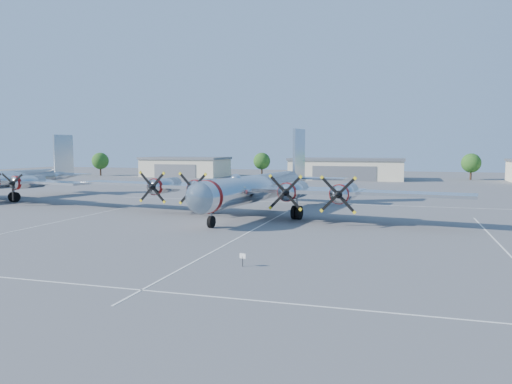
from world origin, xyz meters
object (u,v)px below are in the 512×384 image
(bomber_west, at_px, (5,199))
(tree_east, at_px, (471,163))
(hangar_west, at_px, (186,167))
(hangar_center, at_px, (347,169))
(tree_west, at_px, (262,161))
(info_placard, at_px, (243,257))
(tree_far_west, at_px, (100,161))
(main_bomber_b29, at_px, (258,214))

(bomber_west, bearing_deg, tree_east, 55.27)
(bomber_west, bearing_deg, hangar_west, 101.20)
(hangar_center, height_order, tree_west, tree_west)
(hangar_center, bearing_deg, info_placard, -87.78)
(hangar_west, relative_size, info_placard, 24.80)
(tree_east, distance_m, info_placard, 106.31)
(hangar_west, bearing_deg, tree_far_west, -170.99)
(tree_far_west, distance_m, tree_east, 100.50)
(hangar_west, bearing_deg, bomber_west, -90.70)
(tree_far_west, height_order, main_bomber_b29, tree_far_west)
(tree_west, relative_size, bomber_west, 0.17)
(hangar_center, distance_m, tree_west, 26.30)
(tree_west, distance_m, main_bomber_b29, 82.04)
(main_bomber_b29, relative_size, bomber_west, 1.25)
(main_bomber_b29, bearing_deg, info_placard, -67.69)
(hangar_west, height_order, hangar_center, same)
(hangar_west, bearing_deg, info_placard, -63.29)
(hangar_center, xyz_separation_m, tree_west, (-25.00, 8.04, 1.51))
(tree_west, distance_m, tree_east, 55.04)
(tree_far_west, height_order, bomber_west, tree_far_west)
(main_bomber_b29, height_order, bomber_west, main_bomber_b29)
(tree_west, bearing_deg, hangar_center, -17.82)
(tree_far_west, distance_m, bomber_west, 66.32)
(hangar_center, height_order, info_placard, hangar_center)
(hangar_center, distance_m, tree_east, 30.64)
(tree_east, relative_size, main_bomber_b29, 0.14)
(info_placard, bearing_deg, tree_east, 89.11)
(info_placard, bearing_deg, main_bomber_b29, 117.50)
(hangar_west, xyz_separation_m, bomber_west, (-0.80, -65.57, -2.71))
(tree_east, relative_size, bomber_west, 0.17)
(tree_west, xyz_separation_m, main_bomber_b29, (22.21, -78.86, -4.22))
(hangar_west, distance_m, info_placard, 108.52)
(bomber_west, bearing_deg, tree_west, 86.12)
(hangar_west, height_order, tree_west, tree_west)
(tree_west, relative_size, main_bomber_b29, 0.14)
(tree_east, bearing_deg, hangar_center, -168.62)
(main_bomber_b29, distance_m, bomber_west, 43.33)
(bomber_west, bearing_deg, main_bomber_b29, 4.93)
(tree_far_west, relative_size, bomber_west, 0.17)
(hangar_west, xyz_separation_m, main_bomber_b29, (42.21, -70.82, -2.71))
(hangar_center, distance_m, info_placard, 97.02)
(tree_far_west, bearing_deg, tree_west, 14.93)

